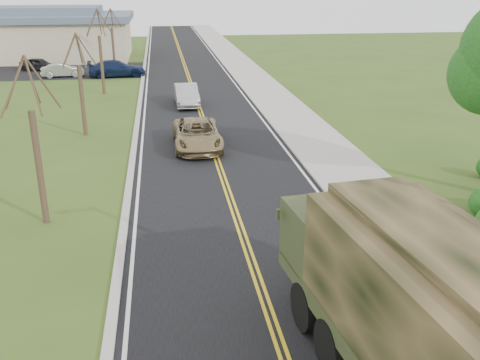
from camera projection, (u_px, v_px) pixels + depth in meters
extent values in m
cube|color=black|center=(189.00, 79.00, 48.49)|extent=(8.00, 120.00, 0.01)
cube|color=#9E998E|center=(234.00, 77.00, 49.04)|extent=(0.30, 120.00, 0.12)
cube|color=#9E998E|center=(253.00, 76.00, 49.28)|extent=(3.20, 120.00, 0.10)
cube|color=#9E998E|center=(143.00, 79.00, 47.90)|extent=(0.30, 120.00, 0.10)
cylinder|color=#38281C|center=(39.00, 168.00, 19.00)|extent=(0.24, 0.24, 4.20)
cylinder|color=#38281C|center=(43.00, 82.00, 18.12)|extent=(1.01, 0.33, 1.90)
cylinder|color=#38281C|center=(33.00, 82.00, 18.54)|extent=(0.13, 1.29, 1.74)
cylinder|color=#38281C|center=(14.00, 83.00, 18.04)|extent=(0.98, 0.43, 1.90)
cylinder|color=#38281C|center=(12.00, 89.00, 17.47)|extent=(0.79, 1.05, 1.77)
cylinder|color=#38281C|center=(33.00, 85.00, 17.59)|extent=(0.58, 0.90, 1.90)
cylinder|color=#38281C|center=(82.00, 101.00, 30.16)|extent=(0.24, 0.24, 3.96)
cylinder|color=#38281C|center=(86.00, 49.00, 29.33)|extent=(0.96, 0.32, 1.79)
cylinder|color=#38281C|center=(79.00, 50.00, 29.73)|extent=(0.12, 1.22, 1.65)
cylinder|color=#38281C|center=(69.00, 49.00, 29.25)|extent=(0.93, 0.41, 1.79)
cylinder|color=#38281C|center=(69.00, 52.00, 28.71)|extent=(0.75, 0.99, 1.67)
cylinder|color=#38281C|center=(81.00, 50.00, 28.83)|extent=(0.55, 0.85, 1.80)
cylinder|color=#38281C|center=(102.00, 65.00, 41.19)|extent=(0.24, 0.24, 4.44)
cylinder|color=#38281C|center=(105.00, 22.00, 40.26)|extent=(1.07, 0.35, 2.00)
cylinder|color=#38281C|center=(99.00, 23.00, 40.70)|extent=(0.13, 1.36, 1.84)
cylinder|color=#38281C|center=(92.00, 22.00, 40.17)|extent=(1.03, 0.46, 2.00)
cylinder|color=#38281C|center=(92.00, 24.00, 39.57)|extent=(0.83, 1.10, 1.87)
cylinder|color=#38281C|center=(101.00, 23.00, 39.70)|extent=(0.61, 0.95, 2.01)
cylinder|color=#38281C|center=(113.00, 49.00, 52.37)|extent=(0.24, 0.24, 4.08)
cylinder|color=#38281C|center=(116.00, 18.00, 51.52)|extent=(0.99, 0.33, 1.84)
cylinder|color=#38281C|center=(112.00, 18.00, 51.92)|extent=(0.13, 1.25, 1.69)
cylinder|color=#38281C|center=(106.00, 18.00, 51.43)|extent=(0.95, 0.42, 1.85)
cylinder|color=#38281C|center=(107.00, 19.00, 50.88)|extent=(0.77, 1.02, 1.72)
cylinder|color=#38281C|center=(113.00, 18.00, 51.00)|extent=(0.57, 0.88, 1.85)
cube|color=tan|center=(39.00, 39.00, 60.37)|extent=(20.00, 12.00, 4.20)
cube|color=#475466|center=(36.00, 17.00, 59.53)|extent=(21.00, 13.00, 0.70)
cube|color=#475466|center=(35.00, 11.00, 59.29)|extent=(14.00, 8.00, 0.90)
cube|color=black|center=(84.00, 71.00, 52.67)|extent=(18.00, 10.00, 0.02)
cylinder|color=black|center=(332.00, 346.00, 12.07)|extent=(0.54, 1.30, 1.26)
cylinder|color=black|center=(426.00, 329.00, 12.65)|extent=(0.54, 1.30, 1.26)
cylinder|color=black|center=(306.00, 307.00, 13.53)|extent=(0.54, 1.30, 1.26)
cylinder|color=black|center=(392.00, 293.00, 14.10)|extent=(0.54, 1.30, 1.26)
cube|color=#333C20|center=(398.00, 335.00, 11.54)|extent=(3.61, 8.27, 0.40)
cube|color=#333C20|center=(343.00, 236.00, 13.84)|extent=(2.97, 2.46, 1.60)
cube|color=black|center=(328.00, 212.00, 14.69)|extent=(2.51, 0.37, 0.80)
cube|color=#333C20|center=(426.00, 352.00, 10.55)|extent=(3.51, 6.35, 0.17)
cube|color=black|center=(433.00, 300.00, 10.13)|extent=(3.51, 6.35, 2.29)
cube|color=black|center=(442.00, 243.00, 9.71)|extent=(2.49, 6.23, 0.29)
imported|color=#8E7850|center=(197.00, 134.00, 28.25)|extent=(2.46, 5.29, 1.47)
imported|color=#A8A7AC|center=(187.00, 95.00, 37.85)|extent=(1.68, 4.53, 1.48)
imported|color=black|center=(39.00, 64.00, 52.53)|extent=(3.91, 2.36, 1.25)
imported|color=#9E9EA2|center=(62.00, 70.00, 49.05)|extent=(3.93, 1.77, 1.25)
imported|color=#101C3B|center=(117.00, 68.00, 49.18)|extent=(5.34, 2.56, 1.50)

